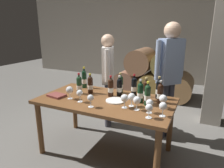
{
  "coord_description": "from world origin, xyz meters",
  "views": [
    {
      "loc": [
        1.08,
        -2.12,
        1.64
      ],
      "look_at": [
        0.0,
        0.2,
        0.91
      ],
      "focal_mm": 31.91,
      "sensor_mm": 36.0,
      "label": 1
    }
  ],
  "objects_px": {
    "wine_bottle_2": "(79,85)",
    "tasting_notebook": "(57,95)",
    "wine_bottle_7": "(84,79)",
    "wine_glass_0": "(80,93)",
    "wine_glass_1": "(163,106)",
    "wine_glass_7": "(91,98)",
    "wine_bottle_1": "(160,93)",
    "sommelier_presenting": "(169,71)",
    "wine_bottle_0": "(159,89)",
    "wine_bottle_3": "(134,86)",
    "wine_bottle_4": "(111,87)",
    "wine_glass_3": "(163,99)",
    "serving_plate": "(115,101)",
    "wine_glass_8": "(137,100)",
    "dining_table": "(105,106)",
    "wine_glass_2": "(150,103)",
    "taster_seated_left": "(108,73)",
    "wine_bottle_10": "(146,91)",
    "wine_bottle_11": "(147,95)",
    "wine_glass_9": "(132,97)",
    "wine_bottle_8": "(119,87)",
    "wine_glass_6": "(125,98)",
    "wine_glass_4": "(149,108)",
    "wine_bottle_9": "(120,84)",
    "wine_bottle_5": "(90,85)",
    "wine_glass_5": "(70,90)",
    "wine_bottle_6": "(140,92)"
  },
  "relations": [
    {
      "from": "wine_bottle_9",
      "to": "wine_glass_3",
      "type": "bearing_deg",
      "value": -26.26
    },
    {
      "from": "wine_bottle_9",
      "to": "tasting_notebook",
      "type": "height_order",
      "value": "wine_bottle_9"
    },
    {
      "from": "wine_glass_0",
      "to": "wine_bottle_11",
      "type": "bearing_deg",
      "value": 17.87
    },
    {
      "from": "wine_bottle_3",
      "to": "serving_plate",
      "type": "distance_m",
      "value": 0.35
    },
    {
      "from": "wine_bottle_7",
      "to": "wine_glass_4",
      "type": "bearing_deg",
      "value": -28.34
    },
    {
      "from": "wine_bottle_5",
      "to": "wine_glass_7",
      "type": "bearing_deg",
      "value": -58.75
    },
    {
      "from": "wine_bottle_8",
      "to": "wine_glass_9",
      "type": "bearing_deg",
      "value": -46.42
    },
    {
      "from": "wine_bottle_4",
      "to": "wine_bottle_8",
      "type": "bearing_deg",
      "value": 36.03
    },
    {
      "from": "wine_bottle_7",
      "to": "tasting_notebook",
      "type": "xyz_separation_m",
      "value": [
        -0.12,
        -0.5,
        -0.12
      ]
    },
    {
      "from": "wine_glass_6",
      "to": "tasting_notebook",
      "type": "bearing_deg",
      "value": -178.93
    },
    {
      "from": "wine_bottle_10",
      "to": "wine_glass_7",
      "type": "xyz_separation_m",
      "value": [
        -0.51,
        -0.48,
        -0.02
      ]
    },
    {
      "from": "wine_glass_1",
      "to": "wine_glass_3",
      "type": "relative_size",
      "value": 0.94
    },
    {
      "from": "wine_bottle_3",
      "to": "wine_bottle_10",
      "type": "relative_size",
      "value": 0.99
    },
    {
      "from": "wine_glass_1",
      "to": "wine_glass_7",
      "type": "distance_m",
      "value": 0.8
    },
    {
      "from": "wine_bottle_2",
      "to": "tasting_notebook",
      "type": "bearing_deg",
      "value": -133.64
    },
    {
      "from": "wine_bottle_1",
      "to": "wine_glass_9",
      "type": "height_order",
      "value": "wine_bottle_1"
    },
    {
      "from": "wine_bottle_10",
      "to": "wine_bottle_8",
      "type": "bearing_deg",
      "value": 175.43
    },
    {
      "from": "wine_bottle_2",
      "to": "taster_seated_left",
      "type": "bearing_deg",
      "value": 80.97
    },
    {
      "from": "wine_bottle_10",
      "to": "wine_glass_4",
      "type": "distance_m",
      "value": 0.51
    },
    {
      "from": "wine_glass_6",
      "to": "tasting_notebook",
      "type": "distance_m",
      "value": 0.96
    },
    {
      "from": "wine_glass_0",
      "to": "wine_glass_2",
      "type": "height_order",
      "value": "same"
    },
    {
      "from": "wine_glass_8",
      "to": "taster_seated_left",
      "type": "distance_m",
      "value": 1.18
    },
    {
      "from": "taster_seated_left",
      "to": "wine_bottle_10",
      "type": "bearing_deg",
      "value": -34.64
    },
    {
      "from": "wine_bottle_0",
      "to": "wine_bottle_3",
      "type": "bearing_deg",
      "value": -176.42
    },
    {
      "from": "sommelier_presenting",
      "to": "wine_glass_3",
      "type": "bearing_deg",
      "value": -84.63
    },
    {
      "from": "wine_bottle_1",
      "to": "sommelier_presenting",
      "type": "relative_size",
      "value": 0.16
    },
    {
      "from": "wine_bottle_5",
      "to": "wine_glass_5",
      "type": "bearing_deg",
      "value": -110.82
    },
    {
      "from": "dining_table",
      "to": "wine_bottle_6",
      "type": "bearing_deg",
      "value": 10.59
    },
    {
      "from": "wine_bottle_4",
      "to": "wine_glass_3",
      "type": "distance_m",
      "value": 0.72
    },
    {
      "from": "wine_bottle_2",
      "to": "wine_bottle_7",
      "type": "height_order",
      "value": "wine_bottle_7"
    },
    {
      "from": "wine_bottle_9",
      "to": "wine_glass_2",
      "type": "relative_size",
      "value": 1.88
    },
    {
      "from": "wine_glass_8",
      "to": "sommelier_presenting",
      "type": "xyz_separation_m",
      "value": [
        0.18,
        0.91,
        0.17
      ]
    },
    {
      "from": "wine_bottle_8",
      "to": "serving_plate",
      "type": "xyz_separation_m",
      "value": [
        0.04,
        -0.22,
        -0.11
      ]
    },
    {
      "from": "wine_bottle_8",
      "to": "serving_plate",
      "type": "relative_size",
      "value": 1.15
    },
    {
      "from": "wine_bottle_11",
      "to": "wine_glass_9",
      "type": "height_order",
      "value": "wine_bottle_11"
    },
    {
      "from": "wine_bottle_10",
      "to": "wine_glass_0",
      "type": "relative_size",
      "value": 1.94
    },
    {
      "from": "wine_bottle_3",
      "to": "wine_bottle_4",
      "type": "xyz_separation_m",
      "value": [
        -0.27,
        -0.16,
        -0.01
      ]
    },
    {
      "from": "wine_bottle_4",
      "to": "wine_glass_8",
      "type": "distance_m",
      "value": 0.54
    },
    {
      "from": "wine_glass_6",
      "to": "sommelier_presenting",
      "type": "height_order",
      "value": "sommelier_presenting"
    },
    {
      "from": "dining_table",
      "to": "wine_glass_2",
      "type": "height_order",
      "value": "wine_glass_2"
    },
    {
      "from": "wine_glass_9",
      "to": "wine_bottle_10",
      "type": "bearing_deg",
      "value": 69.92
    },
    {
      "from": "wine_bottle_2",
      "to": "wine_glass_3",
      "type": "relative_size",
      "value": 1.78
    },
    {
      "from": "serving_plate",
      "to": "dining_table",
      "type": "bearing_deg",
      "value": 176.3
    },
    {
      "from": "wine_glass_1",
      "to": "wine_bottle_0",
      "type": "bearing_deg",
      "value": 106.86
    },
    {
      "from": "sommelier_presenting",
      "to": "wine_glass_4",
      "type": "bearing_deg",
      "value": -90.44
    },
    {
      "from": "wine_glass_0",
      "to": "tasting_notebook",
      "type": "relative_size",
      "value": 0.69
    },
    {
      "from": "wine_glass_6",
      "to": "wine_bottle_9",
      "type": "bearing_deg",
      "value": 117.51
    },
    {
      "from": "wine_bottle_4",
      "to": "wine_glass_0",
      "type": "distance_m",
      "value": 0.43
    },
    {
      "from": "wine_bottle_11",
      "to": "wine_bottle_5",
      "type": "bearing_deg",
      "value": 173.13
    },
    {
      "from": "serving_plate",
      "to": "wine_glass_8",
      "type": "bearing_deg",
      "value": -24.56
    }
  ]
}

